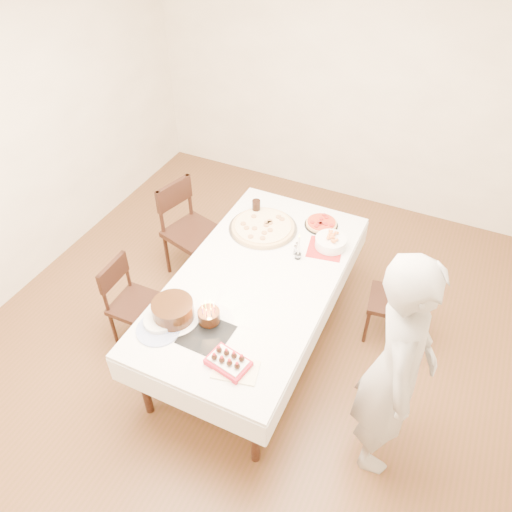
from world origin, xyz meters
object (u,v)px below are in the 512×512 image
at_px(chair_left_dessert, 137,305).
at_px(pasta_bowl, 331,242).
at_px(dining_table, 256,311).
at_px(pizza_pepperoni, 321,223).
at_px(layer_cake, 173,311).
at_px(cola_glass, 256,207).
at_px(chair_left_savory, 193,233).
at_px(strawberry_box, 228,362).
at_px(chair_right_savory, 392,301).
at_px(pizza_white, 263,227).
at_px(person, 396,369).
at_px(taper_candle, 299,246).
at_px(birthday_cake, 209,313).

relative_size(chair_left_dessert, pasta_bowl, 3.19).
relative_size(dining_table, pizza_pepperoni, 7.55).
bearing_deg(pasta_bowl, layer_cake, -121.86).
xyz_separation_m(pizza_pepperoni, cola_glass, (-0.57, -0.08, 0.05)).
relative_size(dining_table, layer_cake, 5.86).
height_order(chair_left_savory, strawberry_box, chair_left_savory).
bearing_deg(chair_left_dessert, pasta_bowl, -144.25).
relative_size(chair_right_savory, pizza_white, 1.34).
xyz_separation_m(person, strawberry_box, (-0.97, -0.32, -0.10)).
bearing_deg(taper_candle, pizza_pepperoni, 86.78).
height_order(chair_left_savory, taper_candle, taper_candle).
bearing_deg(chair_right_savory, cola_glass, 164.57).
distance_m(chair_left_savory, strawberry_box, 1.76).
height_order(pizza_white, pizza_pepperoni, same).
bearing_deg(taper_candle, person, -40.63).
distance_m(chair_left_dessert, taper_candle, 1.39).
xyz_separation_m(pasta_bowl, birthday_cake, (-0.50, -1.11, 0.04)).
bearing_deg(birthday_cake, chair_right_savory, 45.51).
bearing_deg(pizza_white, strawberry_box, -74.33).
distance_m(dining_table, pizza_white, 0.71).
xyz_separation_m(chair_left_savory, birthday_cake, (0.80, -1.07, 0.37)).
xyz_separation_m(cola_glass, layer_cake, (-0.00, -1.33, 0.00)).
relative_size(person, cola_glass, 13.05).
height_order(chair_left_savory, layer_cake, chair_left_savory).
bearing_deg(pasta_bowl, chair_left_dessert, -143.42).
bearing_deg(chair_left_savory, taper_candle, -175.49).
distance_m(chair_left_savory, cola_glass, 0.69).
bearing_deg(chair_left_dessert, chair_left_savory, -89.85).
relative_size(chair_left_dessert, strawberry_box, 2.98).
distance_m(chair_left_savory, pizza_pepperoni, 1.20).
xyz_separation_m(chair_right_savory, cola_glass, (-1.31, 0.17, 0.43)).
bearing_deg(chair_right_savory, strawberry_box, -128.02).
bearing_deg(person, taper_candle, 39.85).
bearing_deg(dining_table, pasta_bowl, 56.23).
distance_m(chair_right_savory, chair_left_savory, 1.87).
bearing_deg(chair_left_dessert, dining_table, -158.34).
height_order(dining_table, person, person).
bearing_deg(pizza_pepperoni, chair_left_dessert, -133.51).
height_order(chair_right_savory, chair_left_savory, chair_left_savory).
bearing_deg(taper_candle, dining_table, -120.65).
distance_m(dining_table, birthday_cake, 0.71).
xyz_separation_m(layer_cake, birthday_cake, (0.24, 0.08, 0.02)).
xyz_separation_m(chair_left_dessert, person, (2.04, -0.11, 0.48)).
height_order(chair_right_savory, pasta_bowl, pasta_bowl).
bearing_deg(birthday_cake, dining_table, 78.41).
relative_size(pizza_white, taper_candle, 2.37).
height_order(chair_right_savory, cola_glass, cola_glass).
xyz_separation_m(chair_left_dessert, pasta_bowl, (1.28, 0.95, 0.40)).
xyz_separation_m(chair_right_savory, layer_cake, (-1.31, -1.17, 0.43)).
bearing_deg(strawberry_box, layer_cake, 159.90).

